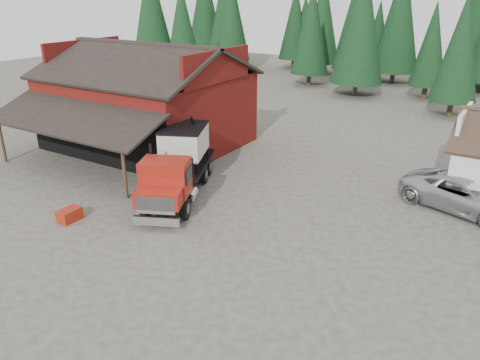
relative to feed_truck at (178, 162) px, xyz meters
The scene contains 9 objects.
ground 5.64m from the feed_truck, 48.97° to the right, with size 120.00×120.00×0.00m, color #494439.
red_barn 9.56m from the feed_truck, 141.91° to the left, with size 12.80×13.63×7.18m.
conifer_backdrop 38.18m from the feed_truck, 84.73° to the left, with size 76.00×16.00×16.00m, color black, non-canonical shape.
near_pine_a 30.62m from the feed_truck, 127.65° to the left, with size 4.40×4.40×11.40m.
near_pine_b 27.95m from the feed_truck, 69.90° to the left, with size 3.96×3.96×10.40m.
near_pine_d 30.49m from the feed_truck, 90.95° to the left, with size 5.28×5.28×13.40m.
feed_truck is the anchor object (origin of this frame).
silver_car 14.77m from the feed_truck, 23.90° to the left, with size 2.87×6.22×1.73m, color #ADB0B5.
equip_box 6.09m from the feed_truck, 115.06° to the right, with size 0.70×1.10×0.60m, color maroon.
Camera 1 is at (11.70, -14.16, 10.36)m, focal length 35.00 mm.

